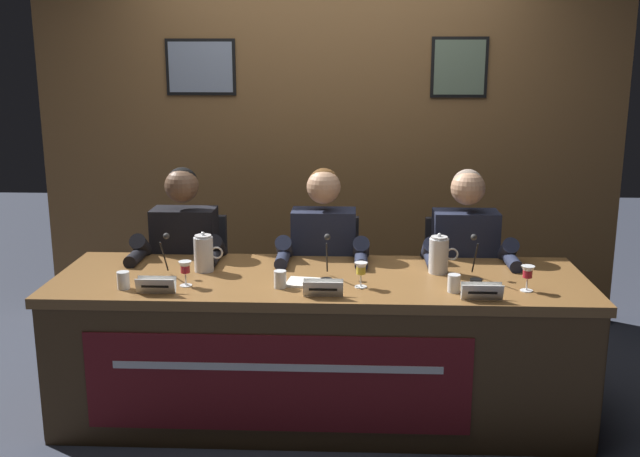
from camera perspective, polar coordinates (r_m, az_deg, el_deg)
ground_plane at (r=4.03m, az=0.00°, el=-13.88°), size 12.00×12.00×0.00m
wall_back_panelled at (r=5.02m, az=0.71°, el=7.19°), size 3.89×0.14×2.60m
conference_table at (r=3.73m, az=-0.15°, el=-7.77°), size 2.69×0.83×0.75m
chair_left at (r=4.51m, az=-9.84°, el=-5.05°), size 0.44×0.45×0.90m
panelist_left at (r=4.25m, az=-10.55°, el=-2.36°), size 0.51×0.48×1.22m
nameplate_left at (r=3.57m, az=-12.53°, el=-4.29°), size 0.18×0.06×0.08m
juice_glass_left at (r=3.64m, az=-10.34°, el=-3.08°), size 0.06×0.06×0.12m
water_cup_left at (r=3.67m, az=-14.90°, el=-3.95°), size 0.06×0.06×0.08m
microphone_left at (r=3.77m, az=-11.97°, el=-2.74°), size 0.06×0.17×0.22m
chair_center at (r=4.41m, az=0.34°, el=-5.27°), size 0.44×0.45×0.90m
panelist_center at (r=4.14m, az=0.24°, el=-2.54°), size 0.51×0.48×1.22m
nameplate_center at (r=3.44m, az=0.24°, el=-4.63°), size 0.19×0.06×0.08m
juice_glass_center at (r=3.57m, az=3.17°, el=-3.22°), size 0.06×0.06×0.12m
water_cup_center at (r=3.57m, az=-3.09°, el=-4.00°), size 0.06×0.06×0.08m
microphone_center at (r=3.67m, az=0.52°, el=-2.87°), size 0.06×0.17×0.22m
chair_right at (r=4.46m, az=10.66°, el=-5.32°), size 0.44×0.45×0.90m
panelist_right at (r=4.19m, az=11.20°, el=-2.62°), size 0.51×0.48×1.22m
nameplate_right at (r=3.47m, az=12.37°, el=-4.77°), size 0.19×0.06×0.08m
juice_glass_right at (r=3.64m, az=15.70°, el=-3.37°), size 0.06×0.06×0.12m
water_cup_right at (r=3.56m, az=10.27°, el=-4.24°), size 0.06×0.06×0.08m
microphone_right at (r=3.75m, az=11.87°, el=-2.85°), size 0.06×0.17×0.22m
water_pitcher_left_side at (r=3.86m, az=-8.93°, el=-1.91°), size 0.15×0.10×0.21m
water_pitcher_right_side at (r=3.84m, az=9.15°, el=-2.02°), size 0.15×0.10×0.21m
document_stack_center at (r=3.63m, az=-0.89°, el=-4.20°), size 0.23×0.18×0.01m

